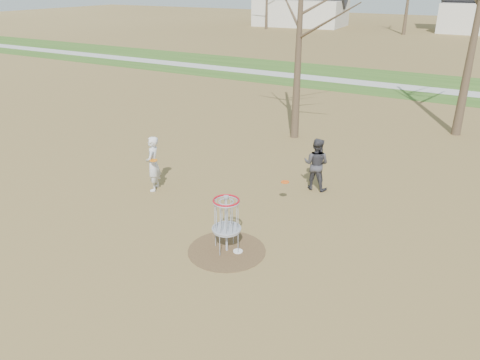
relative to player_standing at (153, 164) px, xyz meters
name	(u,v)px	position (x,y,z in m)	size (l,w,h in m)	color
ground	(227,251)	(3.60, -1.86, -0.82)	(160.00, 160.00, 0.00)	brown
green_band	(410,84)	(3.60, 19.14, -0.81)	(160.00, 8.00, 0.01)	#2D5119
footpath	(407,87)	(3.60, 18.14, -0.80)	(160.00, 1.50, 0.01)	#9E9E99
dirt_circle	(227,250)	(3.60, -1.86, -0.81)	(1.80, 1.80, 0.01)	#47331E
player_standing	(153,164)	(0.00, 0.00, 0.00)	(0.60, 0.39, 1.63)	silver
player_throwing	(316,164)	(4.09, 2.40, -0.04)	(0.76, 0.59, 1.56)	#353439
disc_grounded	(238,251)	(3.85, -1.78, -0.80)	(0.22, 0.22, 0.02)	silver
discs_in_play	(221,171)	(2.10, 0.34, 0.07)	(3.82, 1.27, 0.32)	#F0510C
disc_golf_basket	(226,215)	(3.60, -1.86, 0.10)	(0.64, 0.64, 1.35)	#9EA3AD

